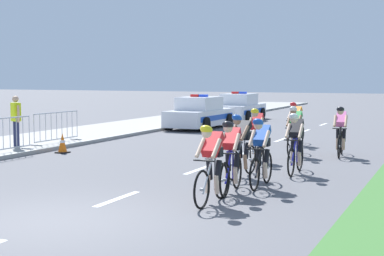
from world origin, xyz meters
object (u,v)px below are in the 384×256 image
Objects in this scene: cyclist_sixth at (257,134)px; police_car_second at (240,108)px; cyclist_second at (231,156)px; spectator_closest at (16,118)px; police_car_nearest at (200,114)px; cyclist_seventh at (295,130)px; cyclist_eighth at (341,131)px; crowd_barrier_middle at (3,136)px; crowd_barrier_rear at (57,128)px; cyclist_third at (261,152)px; cyclist_ninth at (296,123)px; cyclist_fifth at (296,142)px; cyclist_fourth at (241,145)px; traffic_cone_near at (62,143)px; cyclist_lead at (212,163)px.

police_car_second is (-5.74, 14.79, -0.11)m from cyclist_sixth.
cyclist_second is 1.03× the size of spectator_closest.
cyclist_seventh is at bearing -49.85° from police_car_nearest.
cyclist_eighth is at bearing 80.90° from cyclist_second.
crowd_barrier_rear is at bearing 95.42° from crowd_barrier_middle.
cyclist_third is 1.00× the size of cyclist_seventh.
police_car_second reaches higher than cyclist_ninth.
spectator_closest is at bearing 175.07° from cyclist_fifth.
cyclist_fifth is 13.14m from police_car_nearest.
cyclist_seventh is (0.24, 4.27, 0.00)m from cyclist_fourth.
police_car_second is 15.55m from traffic_cone_near.
cyclist_fourth is 1.00× the size of cyclist_sixth.
police_car_nearest is at bearing -90.01° from police_car_second.
cyclist_ninth is at bearing 95.82° from cyclist_second.
police_car_nearest is at bearing 140.31° from cyclist_ninth.
crowd_barrier_middle is 1.00× the size of crowd_barrier_rear.
cyclist_ninth is 1.03× the size of spectator_closest.
crowd_barrier_middle and crowd_barrier_rear have the same top height.
police_car_second is at bearing 109.60° from cyclist_fourth.
police_car_nearest is 5.54m from police_car_second.
cyclist_fourth and cyclist_seventh have the same top height.
cyclist_fourth is at bearing 98.83° from cyclist_lead.
police_car_nearest is 6.94× the size of traffic_cone_near.
cyclist_fifth is 8.81m from crowd_barrier_middle.
cyclist_sixth is 1.00× the size of cyclist_seventh.
traffic_cone_near is at bearing -161.32° from cyclist_seventh.
crowd_barrier_middle is at bearing 176.73° from cyclist_fourth.
cyclist_fifth is 0.39× the size of police_car_second.
cyclist_third is at bearing -81.02° from cyclist_ninth.
cyclist_second is at bearing 91.30° from cyclist_lead.
cyclist_second is at bearing -16.30° from crowd_barrier_middle.
cyclist_eighth is 10.58m from police_car_nearest.
cyclist_seventh is at bearing 104.26° from cyclist_fifth.
cyclist_sixth is (-1.31, 3.74, 0.00)m from cyclist_third.
crowd_barrier_middle reaches higher than traffic_cone_near.
police_car_second reaches higher than cyclist_second.
cyclist_fifth is at bearing -66.12° from police_car_second.
cyclist_seventh is at bearing -160.45° from cyclist_eighth.
cyclist_third is at bearing 80.33° from cyclist_lead.
cyclist_fifth is 18.02m from police_car_second.
police_car_second reaches higher than crowd_barrier_rear.
cyclist_ninth is 0.39× the size of police_car_nearest.
cyclist_fifth is 7.81m from traffic_cone_near.
cyclist_seventh is 0.74× the size of crowd_barrier_middle.
cyclist_ninth is at bearing 93.81° from cyclist_fourth.
crowd_barrier_middle is 1.61m from spectator_closest.
spectator_closest reaches higher than cyclist_seventh.
cyclist_second is 1.00× the size of cyclist_eighth.
cyclist_second is 1.00× the size of cyclist_fifth.
cyclist_sixth is at bearing -58.17° from police_car_nearest.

